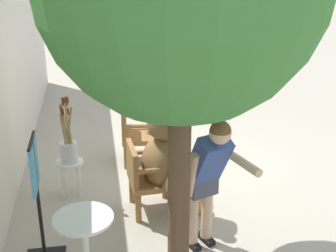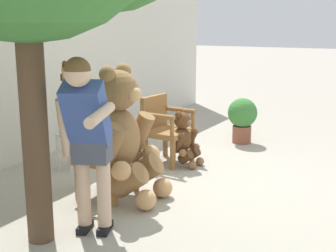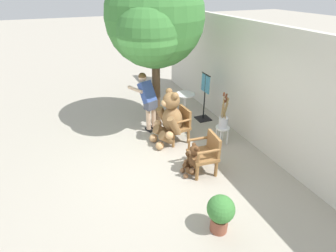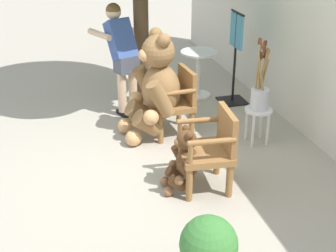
# 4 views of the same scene
# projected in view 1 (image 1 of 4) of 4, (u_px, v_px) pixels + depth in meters

# --- Properties ---
(ground_plane) EXTENTS (60.00, 60.00, 0.00)m
(ground_plane) POSITION_uv_depth(u_px,v_px,m) (193.00, 179.00, 6.41)
(ground_plane) COLOR #A8A091
(wooden_chair_left) EXTENTS (0.60, 0.56, 0.86)m
(wooden_chair_left) POSITION_uv_depth(u_px,v_px,m) (147.00, 176.00, 5.52)
(wooden_chair_left) COLOR olive
(wooden_chair_left) RESTS_ON ground
(wooden_chair_right) EXTENTS (0.60, 0.56, 0.86)m
(wooden_chair_right) POSITION_uv_depth(u_px,v_px,m) (136.00, 132.00, 6.75)
(wooden_chair_right) COLOR olive
(wooden_chair_right) RESTS_ON ground
(teddy_bear_large) EXTENTS (0.83, 0.80, 1.38)m
(teddy_bear_large) POSITION_uv_depth(u_px,v_px,m) (168.00, 158.00, 5.49)
(teddy_bear_large) COLOR olive
(teddy_bear_large) RESTS_ON ground
(teddy_bear_small) EXTENTS (0.43, 0.42, 0.71)m
(teddy_bear_small) POSITION_uv_depth(u_px,v_px,m) (155.00, 139.00, 6.83)
(teddy_bear_small) COLOR brown
(teddy_bear_small) RESTS_ON ground
(person_visitor) EXTENTS (0.72, 0.66, 1.53)m
(person_visitor) POSITION_uv_depth(u_px,v_px,m) (207.00, 173.00, 4.64)
(person_visitor) COLOR black
(person_visitor) RESTS_ON ground
(white_stool) EXTENTS (0.34, 0.34, 0.46)m
(white_stool) POSITION_uv_depth(u_px,v_px,m) (70.00, 169.00, 5.93)
(white_stool) COLOR white
(white_stool) RESTS_ON ground
(brush_bucket) EXTENTS (0.22, 0.22, 0.88)m
(brush_bucket) POSITION_uv_depth(u_px,v_px,m) (68.00, 147.00, 5.81)
(brush_bucket) COLOR silver
(brush_bucket) RESTS_ON white_stool
(round_side_table) EXTENTS (0.56, 0.56, 0.72)m
(round_side_table) POSITION_uv_depth(u_px,v_px,m) (85.00, 242.00, 4.36)
(round_side_table) COLOR white
(round_side_table) RESTS_ON ground
(potted_plant) EXTENTS (0.44, 0.44, 0.68)m
(potted_plant) POSITION_uv_depth(u_px,v_px,m) (159.00, 103.00, 8.16)
(potted_plant) COLOR brown
(potted_plant) RESTS_ON ground
(clothing_display_stand) EXTENTS (0.44, 0.40, 1.36)m
(clothing_display_stand) POSITION_uv_depth(u_px,v_px,m) (38.00, 200.00, 4.53)
(clothing_display_stand) COLOR black
(clothing_display_stand) RESTS_ON ground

